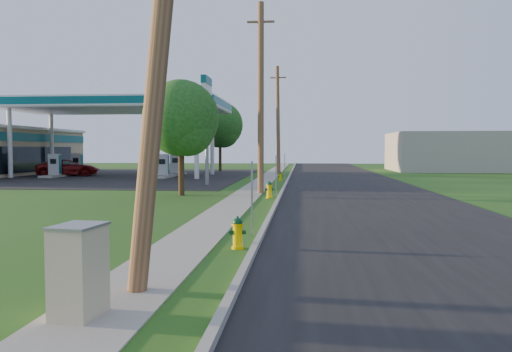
% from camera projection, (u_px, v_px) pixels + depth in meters
% --- Properties ---
extents(ground_plane, '(140.00, 140.00, 0.00)m').
position_uv_depth(ground_plane, '(215.00, 278.00, 8.98)').
color(ground_plane, '#1D4616').
rests_on(ground_plane, ground).
extents(road, '(8.00, 120.00, 0.02)m').
position_uv_depth(road, '(382.00, 211.00, 18.50)').
color(road, black).
rests_on(road, ground).
extents(curb, '(0.15, 120.00, 0.15)m').
position_uv_depth(curb, '(274.00, 208.00, 18.87)').
color(curb, gray).
rests_on(curb, ground).
extents(sidewalk, '(1.50, 120.00, 0.03)m').
position_uv_depth(sidewalk, '(228.00, 209.00, 19.04)').
color(sidewalk, gray).
rests_on(sidewalk, ground).
extents(forecourt, '(26.00, 28.00, 0.02)m').
position_uv_depth(forecourt, '(95.00, 176.00, 42.29)').
color(forecourt, black).
rests_on(forecourt, ground).
extents(utility_pole_mid, '(1.40, 0.32, 9.80)m').
position_uv_depth(utility_pole_mid, '(261.00, 98.00, 25.67)').
color(utility_pole_mid, brown).
rests_on(utility_pole_mid, ground).
extents(utility_pole_far, '(1.40, 0.32, 9.50)m').
position_uv_depth(utility_pole_far, '(278.00, 120.00, 43.57)').
color(utility_pole_far, brown).
rests_on(utility_pole_far, ground).
extents(sign_post_near, '(0.05, 0.04, 2.00)m').
position_uv_depth(sign_post_near, '(252.00, 199.00, 13.08)').
color(sign_post_near, gray).
rests_on(sign_post_near, ground).
extents(sign_post_mid, '(0.05, 0.04, 2.00)m').
position_uv_depth(sign_post_mid, '(276.00, 175.00, 24.81)').
color(sign_post_mid, gray).
rests_on(sign_post_mid, ground).
extents(sign_post_far, '(0.05, 0.04, 2.00)m').
position_uv_depth(sign_post_far, '(285.00, 167.00, 36.94)').
color(sign_post_far, gray).
rests_on(sign_post_far, ground).
extents(gas_canopy, '(18.18, 9.18, 6.40)m').
position_uv_depth(gas_canopy, '(117.00, 106.00, 41.78)').
color(gas_canopy, silver).
rests_on(gas_canopy, ground).
extents(fuel_pump_nw, '(1.20, 3.20, 1.90)m').
position_uv_depth(fuel_pump_nw, '(55.00, 168.00, 40.49)').
color(fuel_pump_nw, gray).
rests_on(fuel_pump_nw, ground).
extents(fuel_pump_ne, '(1.20, 3.20, 1.90)m').
position_uv_depth(fuel_pump_ne, '(163.00, 169.00, 39.65)').
color(fuel_pump_ne, gray).
rests_on(fuel_pump_ne, ground).
extents(fuel_pump_sw, '(1.20, 3.20, 1.90)m').
position_uv_depth(fuel_pump_sw, '(77.00, 167.00, 44.47)').
color(fuel_pump_sw, gray).
rests_on(fuel_pump_sw, ground).
extents(fuel_pump_se, '(1.20, 3.20, 1.90)m').
position_uv_depth(fuel_pump_se, '(176.00, 167.00, 43.63)').
color(fuel_pump_se, gray).
rests_on(fuel_pump_se, ground).
extents(price_pylon, '(0.34, 2.04, 6.85)m').
position_uv_depth(price_pylon, '(207.00, 99.00, 31.47)').
color(price_pylon, gray).
rests_on(price_pylon, ground).
extents(distant_building, '(14.00, 10.00, 4.00)m').
position_uv_depth(distant_building, '(461.00, 152.00, 51.93)').
color(distant_building, '#9D9688').
rests_on(distant_building, ground).
extents(tree_verge, '(3.78, 3.78, 5.73)m').
position_uv_depth(tree_verge, '(183.00, 121.00, 24.54)').
color(tree_verge, '#352618').
rests_on(tree_verge, ground).
extents(tree_lot, '(4.67, 4.67, 7.07)m').
position_uv_depth(tree_lot, '(221.00, 127.00, 50.50)').
color(tree_lot, '#352618').
rests_on(tree_lot, ground).
extents(hydrant_near, '(0.40, 0.35, 0.76)m').
position_uv_depth(hydrant_near, '(238.00, 233.00, 11.55)').
color(hydrant_near, '#EABF00').
rests_on(hydrant_near, ground).
extents(hydrant_mid, '(0.42, 0.38, 0.82)m').
position_uv_depth(hydrant_mid, '(269.00, 190.00, 23.40)').
color(hydrant_mid, yellow).
rests_on(hydrant_mid, ground).
extents(hydrant_far, '(0.35, 0.31, 0.67)m').
position_uv_depth(hydrant_far, '(280.00, 176.00, 35.95)').
color(hydrant_far, '#E3CB00').
rests_on(hydrant_far, ground).
extents(utility_cabinet, '(0.66, 0.82, 1.30)m').
position_uv_depth(utility_cabinet, '(79.00, 271.00, 6.80)').
color(utility_cabinet, '#BAAD88').
rests_on(utility_cabinet, ground).
extents(car_red, '(5.57, 3.92, 1.41)m').
position_uv_depth(car_red, '(68.00, 168.00, 42.15)').
color(car_red, '#660C0C').
rests_on(car_red, ground).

